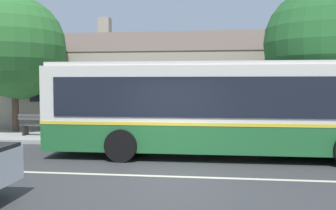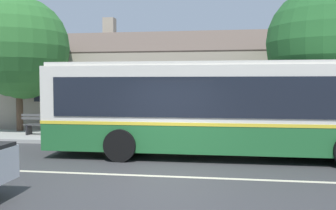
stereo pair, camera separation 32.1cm
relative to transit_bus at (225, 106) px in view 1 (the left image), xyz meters
name	(u,v)px [view 1 (the left image)]	position (x,y,z in m)	size (l,w,h in m)	color
ground_plane	(165,176)	(-1.57, -2.90, -1.65)	(300.00, 300.00, 0.00)	#38383A
sidewalk_far	(184,139)	(-1.57, 3.10, -1.57)	(60.00, 3.00, 0.15)	#9E9E99
lane_divider_stripe	(165,176)	(-1.57, -2.90, -1.65)	(60.00, 0.16, 0.01)	beige
community_building	(208,89)	(-0.72, 9.92, 0.42)	(24.36, 8.89, 6.55)	tan
transit_bus	(225,106)	(0.00, 0.00, 0.00)	(11.54, 2.84, 3.06)	#236633
bench_by_building	(40,126)	(-7.82, 2.95, -1.08)	(1.77, 0.51, 0.94)	#4C4C4C
street_tree_primary	(321,43)	(4.02, 3.92, 2.41)	(4.68, 4.68, 6.41)	#4C3828
street_tree_secondary	(16,51)	(-9.62, 4.28, 2.26)	(4.76, 4.76, 6.50)	#4C3828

